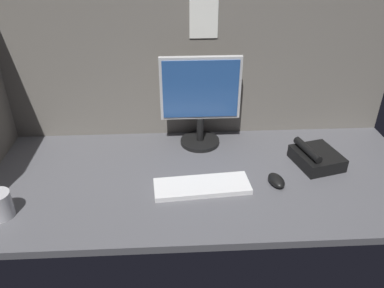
{
  "coord_description": "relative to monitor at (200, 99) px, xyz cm",
  "views": [
    {
      "loc": [
        -10.26,
        -128.49,
        90.68
      ],
      "look_at": [
        0.67,
        0.0,
        14.0
      ],
      "focal_mm": 35.76,
      "sensor_mm": 36.0,
      "label": 1
    }
  ],
  "objects": [
    {
      "name": "ground_plane",
      "position": [
        -1.68,
        -25.11,
        -23.58
      ],
      "size": [
        180.0,
        80.0,
        3.0
      ],
      "primitive_type": "cube",
      "color": "#515156"
    },
    {
      "name": "cubicle_wall_back",
      "position": [
        -1.68,
        12.39,
        15.26
      ],
      "size": [
        180.0,
        5.5,
        74.63
      ],
      "color": "slate",
      "rests_on": "ground_plane"
    },
    {
      "name": "monitor",
      "position": [
        0.0,
        0.0,
        0.0
      ],
      "size": [
        35.18,
        18.0,
        41.05
      ],
      "color": "black",
      "rests_on": "ground_plane"
    },
    {
      "name": "keyboard",
      "position": [
        -1.81,
        -35.22,
        -21.08
      ],
      "size": [
        37.94,
        15.99,
        2.0
      ],
      "primitive_type": "cube",
      "rotation": [
        0.0,
        0.0,
        0.08
      ],
      "color": "silver",
      "rests_on": "ground_plane"
    },
    {
      "name": "mouse",
      "position": [
        27.73,
        -33.9,
        -20.38
      ],
      "size": [
        7.49,
        10.56,
        3.4
      ],
      "primitive_type": "ellipsoid",
      "rotation": [
        0.0,
        0.0,
        0.21
      ],
      "color": "black",
      "rests_on": "ground_plane"
    },
    {
      "name": "desk_phone",
      "position": [
        47.77,
        -20.62,
        -18.89
      ],
      "size": [
        21.19,
        22.63,
        8.8
      ],
      "color": "black",
      "rests_on": "ground_plane"
    }
  ]
}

